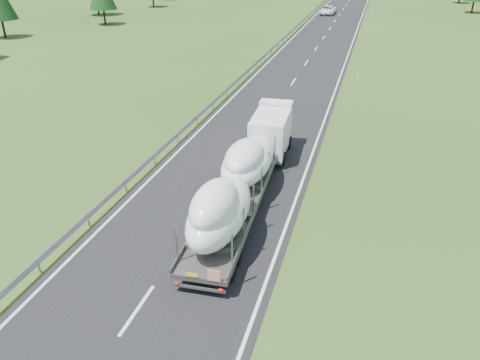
# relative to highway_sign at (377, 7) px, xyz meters

# --- Properties ---
(ground) EXTENTS (400.00, 400.00, 0.00)m
(ground) POSITION_rel_highway_sign_xyz_m (-7.20, -80.00, -1.81)
(ground) COLOR #2E4818
(ground) RESTS_ON ground
(road_surface) EXTENTS (10.00, 400.00, 0.02)m
(road_surface) POSITION_rel_highway_sign_xyz_m (-7.20, 20.00, -1.80)
(road_surface) COLOR black
(road_surface) RESTS_ON ground
(guardrail) EXTENTS (0.10, 400.00, 0.76)m
(guardrail) POSITION_rel_highway_sign_xyz_m (-12.50, 19.94, -1.21)
(guardrail) COLOR slate
(guardrail) RESTS_ON ground
(highway_sign) EXTENTS (0.08, 0.90, 2.60)m
(highway_sign) POSITION_rel_highway_sign_xyz_m (0.00, 0.00, 0.00)
(highway_sign) COLOR slate
(highway_sign) RESTS_ON ground
(boat_truck) EXTENTS (3.10, 17.70, 3.86)m
(boat_truck) POSITION_rel_highway_sign_xyz_m (-5.40, -79.40, 0.20)
(boat_truck) COLOR white
(boat_truck) RESTS_ON ground
(distant_van) EXTENTS (3.10, 6.28, 1.71)m
(distant_van) POSITION_rel_highway_sign_xyz_m (-9.58, 0.63, -0.95)
(distant_van) COLOR white
(distant_van) RESTS_ON ground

